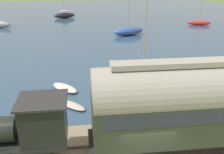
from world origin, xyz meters
TOP-DOWN VIEW (x-y plane):
  - harbor_water at (44.20, 0.00)m, footprint 80.00×80.00m
  - steam_locomotive at (1.02, 5.98)m, footprint 2.05×6.21m
  - passenger_coach at (1.02, -2.67)m, footprint 2.50×10.58m
  - sailboat_white at (12.98, -2.96)m, footprint 3.14×5.01m
  - sailboat_blue at (29.60, -4.56)m, footprint 3.23×5.30m
  - sailboat_red at (36.26, -18.88)m, footprint 2.16×4.34m
  - sailboat_black at (47.32, 5.95)m, footprint 2.63×4.64m
  - rowboat_mid_harbor at (8.99, -5.82)m, footprint 2.61×2.51m
  - rowboat_off_pier at (8.68, -0.49)m, footprint 1.45×2.91m
  - rowboat_near_shore at (10.32, 4.26)m, footprint 2.74×2.61m
  - rowboat_far_out at (7.24, 3.58)m, footprint 2.21×2.23m

SIDE VIEW (x-z plane):
  - harbor_water at x=44.20m, z-range 0.00..0.01m
  - rowboat_far_out at x=7.24m, z-range 0.01..0.32m
  - rowboat_near_shore at x=10.32m, z-range 0.01..0.40m
  - rowboat_mid_harbor at x=8.99m, z-range 0.01..0.48m
  - rowboat_off_pier at x=8.68m, z-range 0.01..0.49m
  - sailboat_red at x=36.26m, z-range -3.88..4.93m
  - sailboat_white at x=12.98m, z-range -3.88..4.97m
  - sailboat_black at x=47.32m, z-range -1.96..3.22m
  - sailboat_blue at x=29.60m, z-range -3.41..4.76m
  - steam_locomotive at x=1.02m, z-range 0.60..4.32m
  - passenger_coach at x=1.02m, z-range 0.88..5.56m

